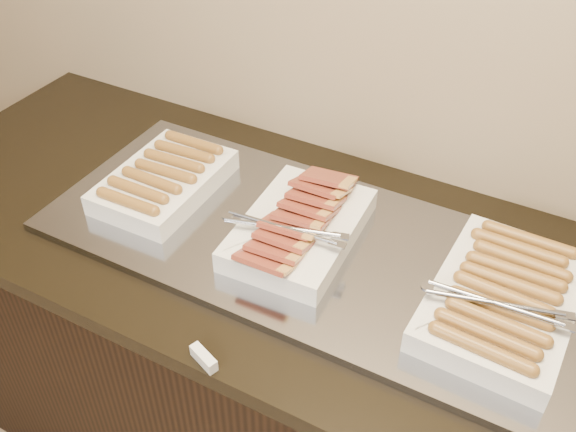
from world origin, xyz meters
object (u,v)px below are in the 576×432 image
(dish_center, at_px, (299,227))
(dish_right, at_px, (503,299))
(warming_tray, at_px, (316,247))
(counter, at_px, (303,374))
(dish_left, at_px, (164,180))

(dish_center, height_order, dish_right, dish_center)
(warming_tray, bearing_deg, dish_center, -173.94)
(counter, height_order, dish_right, dish_right)
(dish_left, relative_size, dish_right, 0.83)
(dish_left, bearing_deg, dish_center, -1.45)
(dish_center, relative_size, dish_right, 0.94)
(warming_tray, distance_m, dish_left, 0.40)
(dish_left, bearing_deg, warming_tray, -0.77)
(dish_left, relative_size, dish_center, 0.88)
(warming_tray, relative_size, dish_center, 3.29)
(warming_tray, distance_m, dish_center, 0.06)
(dish_center, bearing_deg, dish_left, 176.46)
(warming_tray, distance_m, dish_right, 0.39)
(counter, xyz_separation_m, dish_left, (-0.37, -0.00, 0.50))
(counter, xyz_separation_m, dish_center, (-0.02, -0.00, 0.50))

